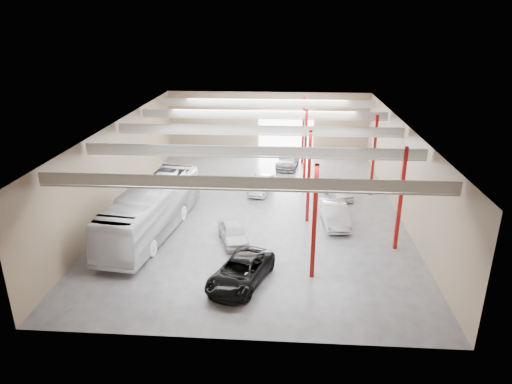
# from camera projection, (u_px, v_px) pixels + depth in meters

# --- Properties ---
(depot_shell) EXTENTS (22.12, 32.12, 7.06)m
(depot_shell) POSITION_uv_depth(u_px,v_px,m) (261.00, 148.00, 35.39)
(depot_shell) COLOR #444348
(depot_shell) RESTS_ON ground
(coach_bus) EXTENTS (4.50, 12.91, 3.52)m
(coach_bus) POSITION_uv_depth(u_px,v_px,m) (152.00, 209.00, 32.18)
(coach_bus) COLOR white
(coach_bus) RESTS_ON ground
(black_sedan) EXTENTS (4.13, 5.97, 1.51)m
(black_sedan) POSITION_uv_depth(u_px,v_px,m) (241.00, 271.00, 26.20)
(black_sedan) COLOR black
(black_sedan) RESTS_ON ground
(car_row_a) EXTENTS (2.81, 4.37, 1.38)m
(car_row_a) POSITION_uv_depth(u_px,v_px,m) (233.00, 233.00, 31.15)
(car_row_a) COLOR silver
(car_row_a) RESTS_ON ground
(car_row_b) EXTENTS (2.24, 4.56, 1.44)m
(car_row_b) POSITION_uv_depth(u_px,v_px,m) (261.00, 184.00, 40.16)
(car_row_b) COLOR #ADADB2
(car_row_b) RESTS_ON ground
(car_row_c) EXTENTS (2.73, 5.40, 1.50)m
(car_row_c) POSITION_uv_depth(u_px,v_px,m) (288.00, 160.00, 47.14)
(car_row_c) COLOR slate
(car_row_c) RESTS_ON ground
(car_right_near) EXTENTS (2.07, 4.95, 1.59)m
(car_right_near) POSITION_uv_depth(u_px,v_px,m) (335.00, 214.00, 33.87)
(car_right_near) COLOR #BCBBC1
(car_right_near) RESTS_ON ground
(car_right_far) EXTENTS (2.64, 4.22, 1.34)m
(car_right_far) POSITION_uv_depth(u_px,v_px,m) (338.00, 190.00, 39.05)
(car_right_far) COLOR silver
(car_right_far) RESTS_ON ground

